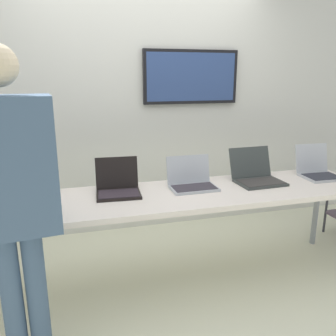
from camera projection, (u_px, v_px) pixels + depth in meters
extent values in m
cube|color=beige|center=(170.00, 283.00, 2.82)|extent=(8.00, 8.00, 0.04)
cube|color=silver|center=(140.00, 103.00, 3.52)|extent=(8.00, 0.06, 2.68)
cube|color=black|center=(191.00, 77.00, 3.53)|extent=(1.00, 0.05, 0.54)
cube|color=navy|center=(191.00, 77.00, 3.52)|extent=(0.94, 0.02, 0.48)
cube|color=silver|center=(170.00, 196.00, 2.62)|extent=(3.29, 0.70, 0.04)
cylinder|color=gray|center=(316.00, 210.00, 3.35)|extent=(0.05, 0.05, 0.71)
cube|color=#ABB2BA|center=(33.00, 202.00, 2.42)|extent=(0.37, 0.25, 0.02)
cube|color=#2D2C2E|center=(33.00, 201.00, 2.40)|extent=(0.34, 0.20, 0.00)
cube|color=#ABB2BA|center=(33.00, 180.00, 2.51)|extent=(0.36, 0.06, 0.23)
cube|color=#354780|center=(33.00, 180.00, 2.51)|extent=(0.33, 0.05, 0.20)
cube|color=black|center=(119.00, 194.00, 2.57)|extent=(0.34, 0.27, 0.02)
cube|color=#2F262E|center=(119.00, 193.00, 2.56)|extent=(0.31, 0.22, 0.00)
cube|color=black|center=(117.00, 173.00, 2.68)|extent=(0.33, 0.08, 0.24)
cube|color=#141D30|center=(117.00, 172.00, 2.68)|extent=(0.30, 0.06, 0.21)
cube|color=#ABB1B7|center=(194.00, 188.00, 2.72)|extent=(0.36, 0.23, 0.02)
cube|color=#312D34|center=(194.00, 187.00, 2.70)|extent=(0.34, 0.18, 0.00)
cube|color=#ABB1B7|center=(188.00, 169.00, 2.82)|extent=(0.36, 0.06, 0.22)
cube|color=#0F1D31|center=(188.00, 169.00, 2.82)|extent=(0.33, 0.05, 0.19)
cube|color=#353B39|center=(260.00, 183.00, 2.86)|extent=(0.39, 0.28, 0.02)
cube|color=#343230|center=(261.00, 182.00, 2.84)|extent=(0.36, 0.23, 0.00)
cube|color=#353B39|center=(250.00, 162.00, 2.98)|extent=(0.38, 0.11, 0.25)
cube|color=navy|center=(250.00, 162.00, 2.99)|extent=(0.35, 0.09, 0.22)
cube|color=#B1B5BB|center=(321.00, 177.00, 3.01)|extent=(0.33, 0.27, 0.02)
cube|color=#292B34|center=(322.00, 176.00, 3.00)|extent=(0.30, 0.22, 0.00)
cube|color=#B1B5BB|center=(311.00, 158.00, 3.13)|extent=(0.32, 0.08, 0.25)
cube|color=silver|center=(311.00, 158.00, 3.13)|extent=(0.29, 0.07, 0.22)
cylinder|color=#435B75|center=(13.00, 306.00, 1.84)|extent=(0.12, 0.12, 0.85)
cylinder|color=#435B75|center=(38.00, 301.00, 1.88)|extent=(0.12, 0.12, 0.85)
cube|color=#435B75|center=(9.00, 167.00, 1.66)|extent=(0.47, 0.31, 0.68)
cylinder|color=#435B75|center=(47.00, 199.00, 2.06)|extent=(0.11, 0.33, 0.07)
cylinder|color=#333338|center=(327.00, 203.00, 3.61)|extent=(0.02, 0.02, 0.65)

